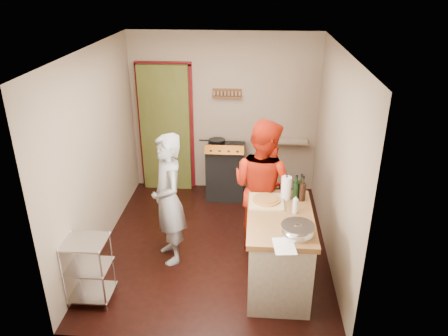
{
  "coord_description": "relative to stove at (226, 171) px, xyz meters",
  "views": [
    {
      "loc": [
        0.5,
        -4.98,
        3.42
      ],
      "look_at": [
        0.13,
        0.0,
        1.15
      ],
      "focal_mm": 35.0,
      "sensor_mm": 36.0,
      "label": 1
    }
  ],
  "objects": [
    {
      "name": "floor",
      "position": [
        -0.05,
        -1.42,
        -0.45
      ],
      "size": [
        3.5,
        3.5,
        0.0
      ],
      "primitive_type": "plane",
      "color": "black",
      "rests_on": "ground"
    },
    {
      "name": "back_wall",
      "position": [
        -0.69,
        0.36,
        0.68
      ],
      "size": [
        3.0,
        0.44,
        2.6
      ],
      "color": "gray",
      "rests_on": "ground"
    },
    {
      "name": "left_wall",
      "position": [
        -1.55,
        -1.42,
        0.85
      ],
      "size": [
        0.04,
        3.5,
        2.6
      ],
      "primitive_type": "cube",
      "color": "gray",
      "rests_on": "ground"
    },
    {
      "name": "right_wall",
      "position": [
        1.45,
        -1.42,
        0.85
      ],
      "size": [
        0.04,
        3.5,
        2.6
      ],
      "primitive_type": "cube",
      "color": "gray",
      "rests_on": "ground"
    },
    {
      "name": "ceiling",
      "position": [
        -0.05,
        -1.42,
        2.16
      ],
      "size": [
        3.0,
        3.5,
        0.02
      ],
      "primitive_type": "cube",
      "color": "white",
      "rests_on": "back_wall"
    },
    {
      "name": "stove",
      "position": [
        0.0,
        0.0,
        0.0
      ],
      "size": [
        0.6,
        0.63,
        1.0
      ],
      "color": "black",
      "rests_on": "ground"
    },
    {
      "name": "wire_shelving",
      "position": [
        -1.33,
        -2.62,
        -0.01
      ],
      "size": [
        0.48,
        0.4,
        0.8
      ],
      "color": "silver",
      "rests_on": "ground"
    },
    {
      "name": "island",
      "position": [
        0.77,
        -2.19,
        0.04
      ],
      "size": [
        0.73,
        1.38,
        1.25
      ],
      "color": "beige",
      "rests_on": "ground"
    },
    {
      "name": "person_stripe",
      "position": [
        -0.58,
        -1.76,
        0.4
      ],
      "size": [
        0.64,
        0.73,
        1.7
      ],
      "primitive_type": "imported",
      "rotation": [
        0.0,
        0.0,
        -1.11
      ],
      "color": "#A9A9AD",
      "rests_on": "ground"
    },
    {
      "name": "person_red",
      "position": [
        0.57,
        -1.43,
        0.45
      ],
      "size": [
        1.11,
        1.07,
        1.8
      ],
      "primitive_type": "imported",
      "rotation": [
        0.0,
        0.0,
        2.51
      ],
      "color": "red",
      "rests_on": "ground"
    }
  ]
}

